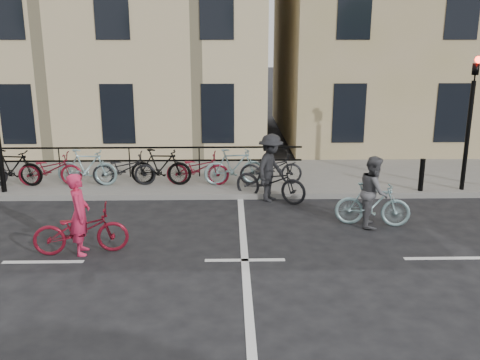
{
  "coord_description": "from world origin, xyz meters",
  "views": [
    {
      "loc": [
        -0.31,
        -9.83,
        4.4
      ],
      "look_at": [
        -0.05,
        2.03,
        1.1
      ],
      "focal_mm": 40.0,
      "sensor_mm": 36.0,
      "label": 1
    }
  ],
  "objects_px": {
    "cyclist_pink": "(81,226)",
    "cyclist_grey": "(373,198)",
    "traffic_light": "(471,107)",
    "cyclist_dark": "(271,175)"
  },
  "relations": [
    {
      "from": "cyclist_pink",
      "to": "cyclist_grey",
      "type": "distance_m",
      "value": 6.54
    },
    {
      "from": "traffic_light",
      "to": "cyclist_dark",
      "type": "distance_m",
      "value": 5.69
    },
    {
      "from": "cyclist_dark",
      "to": "traffic_light",
      "type": "bearing_deg",
      "value": -55.48
    },
    {
      "from": "traffic_light",
      "to": "cyclist_pink",
      "type": "bearing_deg",
      "value": -157.8
    },
    {
      "from": "cyclist_pink",
      "to": "cyclist_grey",
      "type": "bearing_deg",
      "value": -85.82
    },
    {
      "from": "cyclist_grey",
      "to": "traffic_light",
      "type": "bearing_deg",
      "value": -41.88
    },
    {
      "from": "traffic_light",
      "to": "cyclist_dark",
      "type": "bearing_deg",
      "value": -175.33
    },
    {
      "from": "cyclist_grey",
      "to": "cyclist_dark",
      "type": "bearing_deg",
      "value": 59.45
    },
    {
      "from": "cyclist_pink",
      "to": "cyclist_grey",
      "type": "height_order",
      "value": "cyclist_pink"
    },
    {
      "from": "traffic_light",
      "to": "cyclist_grey",
      "type": "height_order",
      "value": "traffic_light"
    }
  ]
}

